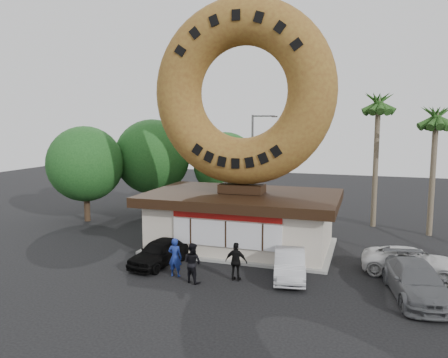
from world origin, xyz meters
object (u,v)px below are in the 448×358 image
car_white (413,262)px  person_right (236,262)px  car_black (160,252)px  person_center (192,263)px  person_left (175,257)px  donut_shop (242,218)px  car_silver (290,264)px  street_lamp (254,158)px  giant_donut (243,92)px  car_grey (416,281)px

car_white → person_right: bearing=118.5°
car_black → person_center: bearing=-24.7°
person_left → person_right: person_left is taller
person_right → car_white: size_ratio=0.39×
donut_shop → car_silver: (3.61, -4.23, -1.10)m
street_lamp → car_black: size_ratio=1.99×
car_black → car_silver: (6.78, 0.27, -0.01)m
donut_shop → giant_donut: 7.35m
donut_shop → person_left: size_ratio=5.89×
donut_shop → person_right: donut_shop is taller
street_lamp → car_white: (11.10, -12.05, -3.83)m
street_lamp → giant_donut: bearing=-79.5°
person_center → car_white: person_center is taller
giant_donut → car_white: giant_donut is taller
person_right → donut_shop: bearing=-75.0°
person_left → car_silver: 5.53m
person_right → street_lamp: bearing=-76.8°
street_lamp → person_right: (3.14, -15.42, -3.56)m
car_black → car_grey: 12.32m
person_right → car_white: 8.65m
giant_donut → car_white: bearing=-12.5°
person_center → person_right: (1.87, 0.85, -0.02)m
car_grey → car_silver: bearing=162.1°
giant_donut → car_grey: (9.13, -4.99, -8.38)m
giant_donut → car_black: 10.07m
person_left → car_black: bearing=-42.7°
donut_shop → street_lamp: size_ratio=1.40×
car_silver → person_left: bearing=-173.7°
donut_shop → car_black: donut_shop is taller
person_left → car_white: 11.57m
person_left → car_grey: 10.85m
donut_shop → person_right: (1.28, -5.41, -0.85)m
person_right → car_grey: bearing=-175.2°
car_silver → car_white: bearing=11.1°
person_right → car_white: (7.96, 3.37, -0.26)m
person_left → person_center: size_ratio=1.01×
car_silver → car_grey: 5.57m
car_black → giant_donut: bearing=64.4°
person_left → car_white: bearing=-162.5°
car_white → donut_shop: bearing=83.1°
street_lamp → car_white: bearing=-47.3°
person_right → giant_donut: bearing=-75.0°
car_black → car_grey: bearing=7.3°
person_right → car_silver: size_ratio=0.45×
street_lamp → car_silver: 15.72m
car_white → car_silver: bearing=116.8°
car_black → car_grey: car_grey is taller
car_silver → person_right: bearing=-163.3°
car_silver → car_black: bearing=172.1°
giant_donut → car_grey: 13.36m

